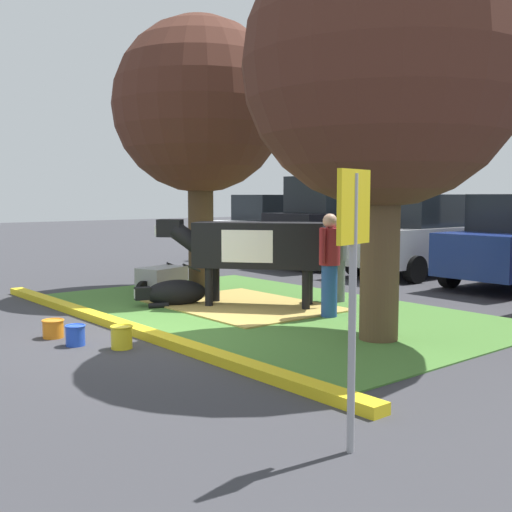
# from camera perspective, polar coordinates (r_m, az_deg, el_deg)

# --- Properties ---
(ground_plane) EXTENTS (80.00, 80.00, 0.00)m
(ground_plane) POSITION_cam_1_polar(r_m,az_deg,el_deg) (9.14, -7.67, -7.10)
(ground_plane) COLOR #38383D
(grass_island) EXTENTS (8.20, 5.03, 0.02)m
(grass_island) POSITION_cam_1_polar(r_m,az_deg,el_deg) (10.95, 0.85, -4.91)
(grass_island) COLOR #477A33
(grass_island) RESTS_ON ground
(curb_yellow) EXTENTS (9.40, 0.24, 0.12)m
(curb_yellow) POSITION_cam_1_polar(r_m,az_deg,el_deg) (9.45, -11.56, -6.38)
(curb_yellow) COLOR yellow
(curb_yellow) RESTS_ON ground
(hay_bedding) EXTENTS (3.23, 2.44, 0.04)m
(hay_bedding) POSITION_cam_1_polar(r_m,az_deg,el_deg) (11.27, -1.17, -4.52)
(hay_bedding) COLOR tan
(hay_bedding) RESTS_ON ground
(shade_tree_left) EXTENTS (3.60, 3.60, 5.65)m
(shade_tree_left) POSITION_cam_1_polar(r_m,az_deg,el_deg) (13.39, -5.12, 13.31)
(shade_tree_left) COLOR #4C3823
(shade_tree_left) RESTS_ON ground
(shade_tree_right) EXTENTS (3.78, 3.78, 5.60)m
(shade_tree_right) POSITION_cam_1_polar(r_m,az_deg,el_deg) (8.81, 11.50, 16.47)
(shade_tree_right) COLOR brown
(shade_tree_right) RESTS_ON ground
(cow_holstein) EXTENTS (2.66, 2.28, 1.56)m
(cow_holstein) POSITION_cam_1_polar(r_m,az_deg,el_deg) (11.12, -0.25, 0.95)
(cow_holstein) COLOR black
(cow_holstein) RESTS_ON ground
(calf_lying) EXTENTS (0.85, 1.33, 0.48)m
(calf_lying) POSITION_cam_1_polar(r_m,az_deg,el_deg) (11.41, -7.43, -3.37)
(calf_lying) COLOR black
(calf_lying) RESTS_ON ground
(person_handler) EXTENTS (0.34, 0.52, 1.70)m
(person_handler) POSITION_cam_1_polar(r_m,az_deg,el_deg) (10.23, 6.69, -0.54)
(person_handler) COLOR #23478C
(person_handler) RESTS_ON ground
(person_visitor_near) EXTENTS (0.47, 0.34, 1.53)m
(person_visitor_near) POSITION_cam_1_polar(r_m,az_deg,el_deg) (11.77, 7.49, -0.25)
(person_visitor_near) COLOR slate
(person_visitor_near) RESTS_ON ground
(wheelbarrow) EXTENTS (0.88, 1.62, 0.63)m
(wheelbarrow) POSITION_cam_1_polar(r_m,az_deg,el_deg) (12.54, -8.64, -1.90)
(wheelbarrow) COLOR gray
(wheelbarrow) RESTS_ON ground
(parking_sign) EXTENTS (0.14, 0.44, 2.18)m
(parking_sign) POSITION_cam_1_polar(r_m,az_deg,el_deg) (4.78, 8.82, 0.08)
(parking_sign) COLOR #99999E
(parking_sign) RESTS_ON ground
(bucket_orange) EXTENTS (0.31, 0.31, 0.26)m
(bucket_orange) POSITION_cam_1_polar(r_m,az_deg,el_deg) (9.30, -17.95, -6.26)
(bucket_orange) COLOR orange
(bucket_orange) RESTS_ON ground
(bucket_blue) EXTENTS (0.28, 0.28, 0.28)m
(bucket_blue) POSITION_cam_1_polar(r_m,az_deg,el_deg) (8.73, -16.09, -6.89)
(bucket_blue) COLOR blue
(bucket_blue) RESTS_ON ground
(bucket_yellow) EXTENTS (0.30, 0.30, 0.30)m
(bucket_yellow) POSITION_cam_1_polar(r_m,az_deg,el_deg) (8.42, -12.11, -7.17)
(bucket_yellow) COLOR yellow
(bucket_yellow) RESTS_ON ground
(hatchback_white) EXTENTS (2.10, 4.44, 2.02)m
(hatchback_white) POSITION_cam_1_polar(r_m,az_deg,el_deg) (20.13, 1.59, 2.63)
(hatchback_white) COLOR silver
(hatchback_white) RESTS_ON ground
(suv_black) EXTENTS (2.20, 4.64, 2.52)m
(suv_black) POSITION_cam_1_polar(r_m,az_deg,el_deg) (18.08, 8.07, 3.16)
(suv_black) COLOR black
(suv_black) RESTS_ON ground
(sedan_silver) EXTENTS (2.10, 4.44, 2.02)m
(sedan_silver) POSITION_cam_1_polar(r_m,az_deg,el_deg) (16.30, 14.83, 1.78)
(sedan_silver) COLOR silver
(sedan_silver) RESTS_ON ground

